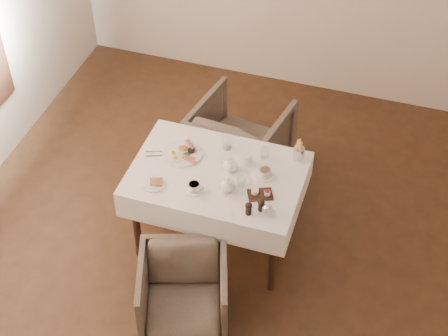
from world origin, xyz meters
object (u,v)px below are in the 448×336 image
table (217,184)px  teapot_centre (230,164)px  breakfast_plate (183,153)px  armchair_near (184,292)px  armchair_far (240,139)px

table → teapot_centre: (0.09, 0.06, 0.18)m
table → breakfast_plate: size_ratio=4.17×
armchair_near → armchair_far: (-0.08, 1.63, 0.06)m
table → armchair_far: bearing=95.0°
armchair_far → teapot_centre: bearing=112.3°
armchair_near → teapot_centre: (0.08, 0.83, 0.53)m
table → armchair_far: size_ratio=1.68×
breakfast_plate → armchair_far: bearing=50.7°
breakfast_plate → teapot_centre: size_ratio=2.05×
armchair_near → armchair_far: 1.63m
table → armchair_near: (0.00, -0.78, -0.35)m
table → teapot_centre: size_ratio=8.54×
armchair_near → breakfast_plate: (-0.32, 0.89, 0.48)m
armchair_near → table: bearing=71.5°
table → breakfast_plate: bearing=159.9°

